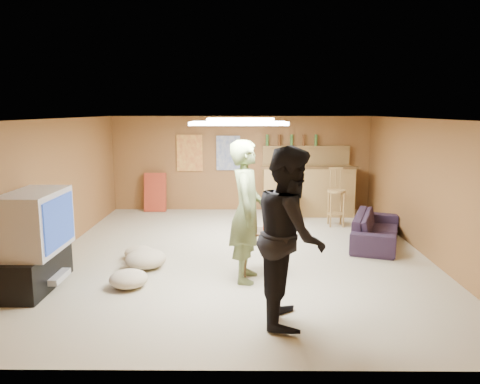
{
  "coord_description": "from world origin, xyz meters",
  "views": [
    {
      "loc": [
        0.06,
        -7.4,
        2.33
      ],
      "look_at": [
        0.0,
        0.2,
        1.0
      ],
      "focal_mm": 35.0,
      "sensor_mm": 36.0,
      "label": 1
    }
  ],
  "objects_px": {
    "person_olive": "(247,211)",
    "person_black": "(290,235)",
    "tv_body": "(36,222)",
    "bar_counter": "(308,191)",
    "sofa": "(376,229)",
    "tray_table": "(259,254)"
  },
  "relations": [
    {
      "from": "person_olive",
      "to": "person_black",
      "type": "distance_m",
      "value": 1.35
    },
    {
      "from": "tv_body",
      "to": "person_black",
      "type": "bearing_deg",
      "value": -16.21
    },
    {
      "from": "bar_counter",
      "to": "sofa",
      "type": "height_order",
      "value": "bar_counter"
    },
    {
      "from": "bar_counter",
      "to": "person_olive",
      "type": "height_order",
      "value": "person_olive"
    },
    {
      "from": "person_black",
      "to": "tray_table",
      "type": "bearing_deg",
      "value": 15.09
    },
    {
      "from": "sofa",
      "to": "bar_counter",
      "type": "bearing_deg",
      "value": 40.35
    },
    {
      "from": "tv_body",
      "to": "sofa",
      "type": "xyz_separation_m",
      "value": [
        5.05,
        2.12,
        -0.63
      ]
    },
    {
      "from": "bar_counter",
      "to": "person_olive",
      "type": "distance_m",
      "value": 4.37
    },
    {
      "from": "person_black",
      "to": "sofa",
      "type": "bearing_deg",
      "value": -27.62
    },
    {
      "from": "tv_body",
      "to": "bar_counter",
      "type": "relative_size",
      "value": 0.55
    },
    {
      "from": "tv_body",
      "to": "person_black",
      "type": "relative_size",
      "value": 0.56
    },
    {
      "from": "person_black",
      "to": "sofa",
      "type": "distance_m",
      "value": 3.63
    },
    {
      "from": "person_black",
      "to": "tray_table",
      "type": "height_order",
      "value": "person_black"
    },
    {
      "from": "sofa",
      "to": "tray_table",
      "type": "height_order",
      "value": "tray_table"
    },
    {
      "from": "person_olive",
      "to": "bar_counter",
      "type": "bearing_deg",
      "value": -13.74
    },
    {
      "from": "tray_table",
      "to": "person_olive",
      "type": "bearing_deg",
      "value": -144.86
    },
    {
      "from": "bar_counter",
      "to": "person_black",
      "type": "relative_size",
      "value": 1.02
    },
    {
      "from": "person_olive",
      "to": "sofa",
      "type": "distance_m",
      "value": 3.0
    },
    {
      "from": "person_black",
      "to": "tv_body",
      "type": "bearing_deg",
      "value": 77.11
    },
    {
      "from": "bar_counter",
      "to": "person_olive",
      "type": "xyz_separation_m",
      "value": [
        -1.4,
        -4.12,
        0.42
      ]
    },
    {
      "from": "tv_body",
      "to": "tray_table",
      "type": "distance_m",
      "value": 3.02
    },
    {
      "from": "bar_counter",
      "to": "tray_table",
      "type": "xyz_separation_m",
      "value": [
        -1.22,
        -4.0,
        -0.22
      ]
    }
  ]
}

